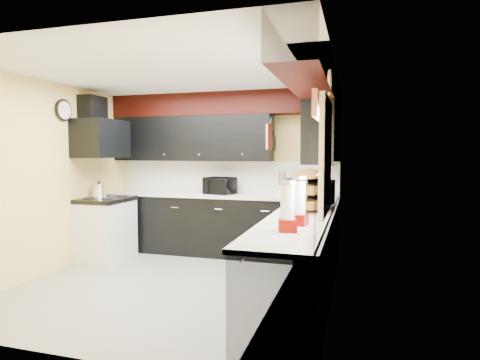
{
  "coord_description": "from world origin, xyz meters",
  "views": [
    {
      "loc": [
        2.03,
        -4.31,
        1.59
      ],
      "look_at": [
        0.58,
        0.67,
        1.23
      ],
      "focal_mm": 30.0,
      "sensor_mm": 36.0,
      "label": 1
    }
  ],
  "objects_px": {
    "toaster_oven": "(220,186)",
    "utensil_crock": "(282,191)",
    "knife_block": "(290,188)",
    "kettle": "(99,191)",
    "microwave": "(311,193)"
  },
  "relations": [
    {
      "from": "toaster_oven",
      "to": "kettle",
      "type": "bearing_deg",
      "value": -139.58
    },
    {
      "from": "microwave",
      "to": "utensil_crock",
      "type": "relative_size",
      "value": 3.59
    },
    {
      "from": "toaster_oven",
      "to": "utensil_crock",
      "type": "height_order",
      "value": "toaster_oven"
    },
    {
      "from": "toaster_oven",
      "to": "knife_block",
      "type": "bearing_deg",
      "value": 13.01
    },
    {
      "from": "microwave",
      "to": "kettle",
      "type": "xyz_separation_m",
      "value": [
        -3.13,
        0.24,
        -0.08
      ]
    },
    {
      "from": "knife_block",
      "to": "microwave",
      "type": "bearing_deg",
      "value": -77.86
    },
    {
      "from": "microwave",
      "to": "kettle",
      "type": "relative_size",
      "value": 2.58
    },
    {
      "from": "utensil_crock",
      "to": "knife_block",
      "type": "bearing_deg",
      "value": 8.07
    },
    {
      "from": "knife_block",
      "to": "kettle",
      "type": "xyz_separation_m",
      "value": [
        -2.72,
        -0.72,
        -0.05
      ]
    },
    {
      "from": "toaster_oven",
      "to": "knife_block",
      "type": "distance_m",
      "value": 1.1
    },
    {
      "from": "microwave",
      "to": "utensil_crock",
      "type": "bearing_deg",
      "value": 48.28
    },
    {
      "from": "toaster_oven",
      "to": "utensil_crock",
      "type": "xyz_separation_m",
      "value": [
        0.99,
        -0.06,
        -0.05
      ]
    },
    {
      "from": "microwave",
      "to": "kettle",
      "type": "distance_m",
      "value": 3.14
    },
    {
      "from": "microwave",
      "to": "kettle",
      "type": "height_order",
      "value": "microwave"
    },
    {
      "from": "utensil_crock",
      "to": "knife_block",
      "type": "distance_m",
      "value": 0.12
    }
  ]
}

